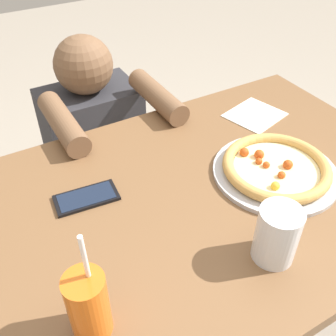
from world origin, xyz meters
TOP-DOWN VIEW (x-y plane):
  - dining_table at (0.00, 0.00)m, footprint 1.11×0.78m
  - pizza_near at (0.16, -0.04)m, footprint 0.32×0.32m
  - drink_cup_colored at (-0.40, -0.20)m, footprint 0.07×0.07m
  - water_cup_clear at (-0.02, -0.23)m, footprint 0.09×0.09m
  - paper_napkin at (0.30, 0.21)m, footprint 0.19×0.18m
  - cell_phone at (-0.29, 0.12)m, footprint 0.16×0.09m
  - diner_seated at (-0.09, 0.63)m, footprint 0.38×0.51m

SIDE VIEW (x-z plane):
  - diner_seated at x=-0.09m, z-range -0.03..0.91m
  - dining_table at x=0.00m, z-range 0.25..1.00m
  - paper_napkin at x=0.30m, z-range 0.75..0.75m
  - cell_phone at x=-0.29m, z-range 0.75..0.76m
  - pizza_near at x=0.16m, z-range 0.75..0.79m
  - water_cup_clear at x=-0.02m, z-range 0.75..0.88m
  - drink_cup_colored at x=-0.40m, z-range 0.70..0.94m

